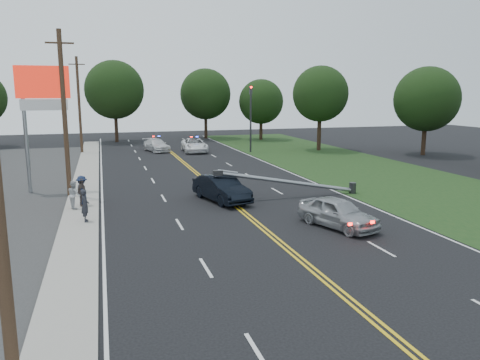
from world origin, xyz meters
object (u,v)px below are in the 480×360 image
object	(u,v)px
waiting_sedan	(338,213)
traffic_signal	(251,113)
pylon_sign	(44,98)
bystander_d	(82,192)
fallen_streetlight	(296,183)
crashed_sedan	(221,188)
emergency_a	(194,145)
emergency_b	(156,145)
utility_pole_mid	(64,114)
bystander_b	(74,195)
bystander_a	(85,205)
utility_pole_far	(79,105)
bystander_c	(82,191)

from	to	relation	value
waiting_sedan	traffic_signal	bearing A→B (deg)	61.40
pylon_sign	bystander_d	distance (m)	7.58
traffic_signal	waiting_sedan	xyz separation A→B (m)	(-4.80, -28.63, -3.48)
fallen_streetlight	crashed_sedan	distance (m)	4.68
emergency_a	emergency_b	size ratio (longest dim) A/B	1.15
emergency_a	utility_pole_mid	bearing A→B (deg)	-117.28
bystander_b	waiting_sedan	bearing A→B (deg)	-139.28
fallen_streetlight	bystander_a	xyz separation A→B (m)	(-12.27, -2.55, 0.01)
traffic_signal	bystander_b	xyz separation A→B (m)	(-17.04, -21.61, -3.32)
fallen_streetlight	utility_pole_far	xyz separation A→B (m)	(-13.39, 26.00, 4.17)
traffic_signal	bystander_b	bearing A→B (deg)	-128.25
pylon_sign	emergency_b	xyz separation A→B (m)	(9.08, 19.47, -5.33)
fallen_streetlight	waiting_sedan	size ratio (longest dim) A/B	2.20
waiting_sedan	utility_pole_mid	bearing A→B (deg)	120.98
emergency_b	emergency_a	bearing A→B (deg)	-37.66
traffic_signal	bystander_c	world-z (taller)	traffic_signal
bystander_c	utility_pole_mid	bearing A→B (deg)	-1.81
traffic_signal	waiting_sedan	bearing A→B (deg)	-99.53
pylon_sign	bystander_c	xyz separation A→B (m)	(2.16, -5.02, -5.03)
traffic_signal	utility_pole_far	size ratio (longest dim) A/B	0.70
utility_pole_far	emergency_a	world-z (taller)	utility_pole_far
bystander_c	bystander_d	distance (m)	0.18
traffic_signal	bystander_a	world-z (taller)	traffic_signal
pylon_sign	utility_pole_far	xyz separation A→B (m)	(1.30, 20.00, -0.91)
crashed_sedan	emergency_b	world-z (taller)	crashed_sedan
pylon_sign	emergency_b	bearing A→B (deg)	64.99
traffic_signal	emergency_b	world-z (taller)	traffic_signal
fallen_streetlight	bystander_c	xyz separation A→B (m)	(-12.53, 0.98, 0.05)
bystander_b	bystander_a	bearing A→B (deg)	173.08
bystander_a	waiting_sedan	bearing A→B (deg)	-114.47
crashed_sedan	bystander_c	size ratio (longest dim) A/B	2.77
emergency_a	fallen_streetlight	bearing A→B (deg)	-82.62
pylon_sign	waiting_sedan	world-z (taller)	pylon_sign
bystander_b	bystander_d	world-z (taller)	bystander_d
fallen_streetlight	emergency_a	world-z (taller)	fallen_streetlight
waiting_sedan	emergency_a	size ratio (longest dim) A/B	0.80
utility_pole_far	waiting_sedan	size ratio (longest dim) A/B	2.35
fallen_streetlight	bystander_d	size ratio (longest dim) A/B	5.95
utility_pole_mid	bystander_a	distance (m)	7.84
pylon_sign	bystander_b	distance (m)	7.79
pylon_sign	bystander_a	bearing A→B (deg)	-74.22
emergency_a	bystander_c	bearing A→B (deg)	-112.12
crashed_sedan	pylon_sign	bearing A→B (deg)	135.57
waiting_sedan	emergency_a	distance (m)	30.44
traffic_signal	bystander_c	xyz separation A→B (m)	(-16.64, -21.02, -3.24)
fallen_streetlight	utility_pole_far	distance (m)	29.54
utility_pole_far	bystander_b	xyz separation A→B (m)	(0.46, -25.61, -4.19)
utility_pole_mid	waiting_sedan	world-z (taller)	utility_pole_mid
traffic_signal	utility_pole_mid	size ratio (longest dim) A/B	0.70
utility_pole_far	waiting_sedan	bearing A→B (deg)	-68.74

